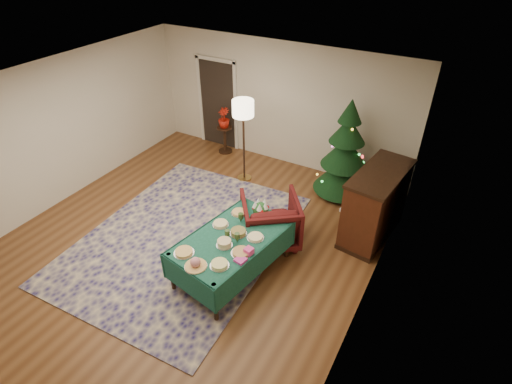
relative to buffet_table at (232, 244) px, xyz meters
The scene contains 25 objects.
room_shell 1.29m from the buffet_table, behind, with size 7.00×7.00×7.00m.
doorway 4.48m from the buffet_table, 126.31° to the left, with size 1.08×0.04×2.16m.
rug 1.34m from the buffet_table, 167.38° to the left, with size 3.20×4.20×0.02m, color #1B1653.
buffet_table is the anchor object (origin of this frame).
platter_0 0.76m from the buffet_table, 122.88° to the right, with size 0.30×0.30×0.05m.
platter_1 0.79m from the buffet_table, 97.21° to the right, with size 0.32×0.32×0.16m.
platter_2 0.63m from the buffet_table, 72.77° to the right, with size 0.27×0.27×0.06m.
platter_3 0.28m from the buffet_table, 86.68° to the right, with size 0.24×0.24×0.10m.
platter_4 0.41m from the buffet_table, 35.75° to the right, with size 0.29×0.29×0.04m.
platter_5 0.38m from the buffet_table, 151.23° to the left, with size 0.26×0.26×0.05m.
platter_6 0.22m from the buffet_table, 67.52° to the left, with size 0.27×0.27×0.07m.
platter_7 0.40m from the buffet_table, 26.98° to the left, with size 0.26×0.26×0.04m.
platter_8 0.62m from the buffet_table, 110.22° to the left, with size 0.26×0.26×0.04m.
goblet_0 0.45m from the buffet_table, 99.28° to the left, with size 0.08×0.08×0.17m.
goblet_1 0.27m from the buffet_table, 18.71° to the right, with size 0.08×0.08×0.17m.
goblet_2 0.24m from the buffet_table, 117.10° to the right, with size 0.08×0.08×0.17m.
napkin_stack 0.55m from the buffet_table, 43.30° to the right, with size 0.14×0.14×0.04m, color #D23A9E.
gift_box 0.48m from the buffet_table, 22.92° to the right, with size 0.12×0.12×0.10m, color #EA4192.
centerpiece 0.77m from the buffet_table, 81.11° to the left, with size 0.26×0.26×0.30m.
armchair 0.99m from the buffet_table, 80.70° to the left, with size 0.93×0.87×0.96m, color #470F0F.
floor_lamp 2.94m from the buffet_table, 116.98° to the left, with size 0.43×0.43×1.79m.
side_table 4.02m from the buffet_table, 124.75° to the left, with size 0.36×0.36×0.64m.
potted_plant 4.02m from the buffet_table, 124.75° to the left, with size 0.26×0.47×0.26m, color red.
christmas_tree 3.10m from the buffet_table, 76.49° to the left, with size 1.26×1.26×2.02m.
piano 2.59m from the buffet_table, 50.96° to the left, with size 0.88×1.57×1.29m.
Camera 1 is at (3.60, -3.88, 4.67)m, focal length 28.00 mm.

